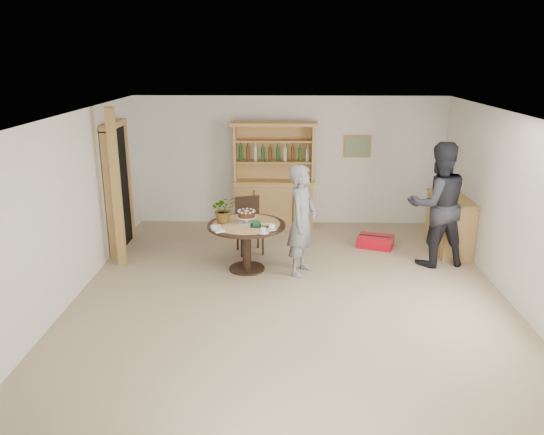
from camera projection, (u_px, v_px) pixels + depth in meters
The scene contains 17 objects.
ground at pixel (290, 298), 7.36m from camera, with size 7.00×7.00×0.00m, color tan.
room_shell at pixel (292, 176), 6.85m from camera, with size 6.04×7.04×2.52m.
doorway at pixel (118, 186), 9.01m from camera, with size 0.13×1.10×2.18m.
pine_post at pixel (116, 189), 8.20m from camera, with size 0.12×0.12×2.50m, color tan.
hutch at pixel (274, 192), 10.26m from camera, with size 1.62×0.54×2.04m.
sideboard at pixel (450, 224), 9.07m from camera, with size 0.54×1.26×0.94m.
dining_table at pixel (247, 233), 8.18m from camera, with size 1.20×1.20×0.76m.
dining_chair at pixel (249, 221), 8.99m from camera, with size 0.52×0.52×0.95m.
birthday_cake at pixel (247, 215), 8.14m from camera, with size 0.30×0.30×0.20m.
flower_vase at pixel (224, 209), 8.13m from camera, with size 0.38×0.33×0.42m, color #3F7233.
gift_tray at pixel (260, 225), 8.00m from camera, with size 0.30×0.20×0.08m.
coffee_cup_a at pixel (272, 227), 7.84m from camera, with size 0.15×0.15×0.09m.
coffee_cup_b at pixel (263, 231), 7.69m from camera, with size 0.15×0.15×0.08m.
napkins at pixel (217, 229), 7.84m from camera, with size 0.24×0.33×0.03m.
teen_boy at pixel (302, 220), 7.99m from camera, with size 0.62×0.41×1.70m, color slate.
adult_person at pixel (437, 205), 8.30m from camera, with size 0.96×0.75×1.98m, color black.
red_suitcase at pixel (375, 241), 9.30m from camera, with size 0.70×0.58×0.21m.
Camera 1 is at (-0.09, -6.70, 3.25)m, focal length 35.00 mm.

